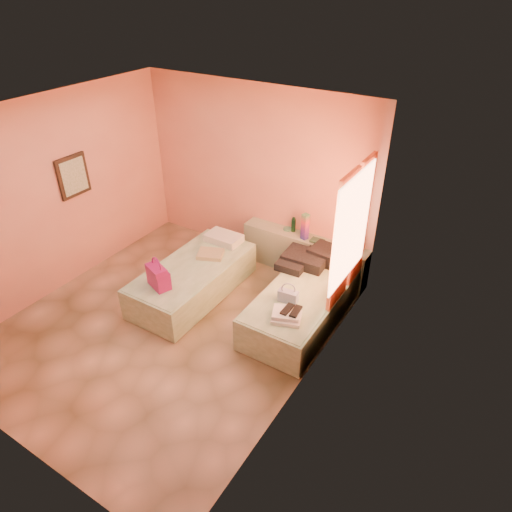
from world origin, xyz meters
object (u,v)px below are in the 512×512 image
Objects in this scene: bed_right at (303,305)px; magenta_handbag at (158,276)px; towel_stack at (287,316)px; headboard_ledge at (304,255)px; flower_vase at (357,245)px; green_book at (317,241)px; blue_handbag at (288,296)px; water_bottle at (293,225)px; bed_left at (193,279)px.

magenta_handbag reaches higher than bed_right.
magenta_handbag is 0.99× the size of towel_stack.
flower_vase is (0.83, -0.02, 0.45)m from headboard_ledge.
bed_right is at bearing -106.56° from flower_vase.
bed_right is 10.03× the size of green_book.
bed_right is at bearing 71.24° from blue_handbag.
magenta_handbag is at bearing -114.72° from water_bottle.
bed_left is 1.68m from bed_right.
headboard_ledge is at bearing 79.95° from magenta_handbag.
green_book is at bearing -178.35° from flower_vase.
green_book reaches higher than towel_stack.
towel_stack is at bearing -82.67° from bed_right.
water_bottle is at bearing 57.75° from bed_left.
bed_left is at bearing -122.06° from water_bottle.
bed_left is at bearing -169.33° from bed_right.
flower_vase is (1.07, -0.08, 0.01)m from water_bottle.
towel_stack is at bearing -70.36° from blue_handbag.
towel_stack is at bearing -64.23° from water_bottle.
bed_left is at bearing 105.73° from magenta_handbag.
green_book is 0.77× the size of flower_vase.
headboard_ledge is at bearing 50.28° from bed_left.
bed_left is at bearing -137.82° from green_book.
headboard_ledge reaches higher than bed_left.
flower_vase reaches higher than bed_left.
bed_left is at bearing -129.53° from headboard_ledge.
bed_left is 7.87× the size of blue_handbag.
water_bottle is at bearing 175.85° from flower_vase.
water_bottle reaches higher than green_book.
headboard_ledge is at bearing 101.86° from blue_handbag.
towel_stack is at bearing -79.28° from green_book.
green_book reaches higher than bed_left.
blue_handbag is (0.23, -1.34, -0.08)m from green_book.
flower_vase reaches higher than water_bottle.
green_book is 1.36m from blue_handbag.
green_book is (0.23, -0.04, 0.34)m from headboard_ledge.
bed_left is 1.00× the size of bed_right.
towel_stack is (1.74, -0.32, 0.30)m from bed_left.
towel_stack is at bearing -10.67° from bed_left.
bed_right is 1.44m from water_bottle.
headboard_ledge is 1.18m from bed_right.
flower_vase reaches higher than blue_handbag.
water_bottle is at bearing 165.96° from green_book.
green_book is at bearing -11.67° from water_bottle.
blue_handbag is 0.73× the size of towel_stack.
flower_vase is at bearing 65.06° from magenta_handbag.
magenta_handbag is at bearing -165.58° from blue_handbag.
water_bottle is 1.95m from towel_stack.
green_book reaches higher than blue_handbag.
bed_left is 1.94m from green_book.
water_bottle is at bearing 85.84° from magenta_handbag.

